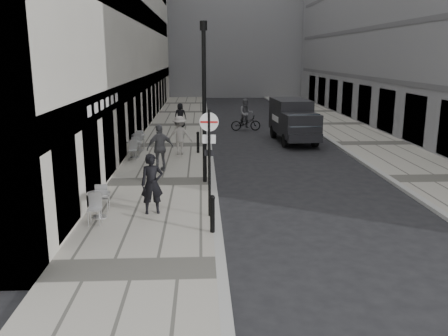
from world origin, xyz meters
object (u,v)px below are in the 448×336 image
Objects in this scene: panel_van at (293,118)px; cyclist at (246,118)px; walking_man at (152,184)px; sign_post at (209,149)px; lamppost at (204,95)px.

panel_van is 2.45× the size of cyclist.
panel_van reaches higher than walking_man.
panel_van is 4.78m from cyclist.
panel_van is (4.99, 13.06, -0.85)m from sign_post.
lamppost is 2.82× the size of cyclist.
walking_man is at bearing -120.92° from panel_van.
walking_man is 0.31× the size of lamppost.
cyclist is at bearing 78.05° from lamppost.
lamppost is at bearing -122.40° from panel_van.
sign_post is 17.47m from cyclist.
panel_van is at bearing 51.09° from walking_man.
lamppost is 10.61m from panel_van.
lamppost is 1.15× the size of panel_van.
cyclist is (-2.30, 4.15, -0.52)m from panel_van.
panel_van reaches higher than cyclist.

